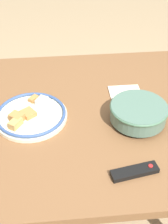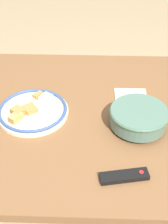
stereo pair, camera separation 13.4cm
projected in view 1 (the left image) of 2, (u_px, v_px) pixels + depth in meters
ground_plane at (89, 205)px, 1.87m from camera, size 8.00×8.00×0.00m
dining_table at (90, 125)px, 1.46m from camera, size 1.18×1.06×0.72m
noodle_bowl at (138, 112)px, 1.33m from camera, size 0.25×0.25×0.09m
food_plate at (31, 115)px, 1.37m from camera, size 0.32×0.32×0.05m
tv_remote at (135, 172)px, 1.14m from camera, size 0.18×0.08×0.02m
folded_napkin at (125, 92)px, 1.53m from camera, size 0.15×0.11×0.01m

